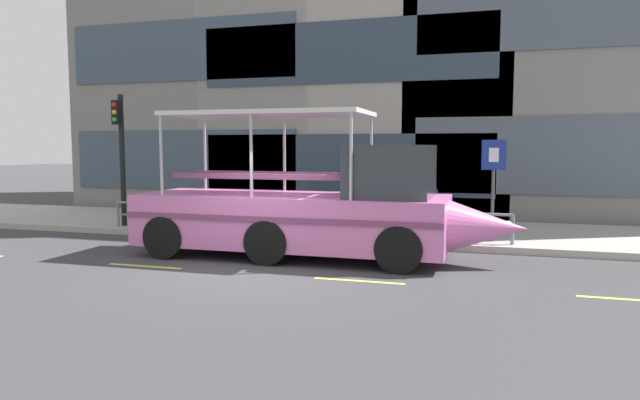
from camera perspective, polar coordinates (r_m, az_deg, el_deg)
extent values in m
plane|color=#3D3D3F|center=(12.51, -6.25, -6.69)|extent=(120.00, 120.00, 0.00)
cube|color=#A8A59E|center=(17.71, 0.79, -2.79)|extent=(32.00, 4.80, 0.18)
cube|color=#B2ADA3|center=(15.36, -1.75, -4.06)|extent=(32.00, 0.18, 0.18)
cube|color=#DBD64C|center=(13.07, -17.21, -6.37)|extent=(1.80, 0.12, 0.01)
cube|color=#DBD64C|center=(11.18, 3.93, -8.11)|extent=(1.80, 0.12, 0.01)
cube|color=#DBD64C|center=(11.19, 28.97, -8.76)|extent=(1.80, 0.12, 0.01)
cube|color=#3D4C5B|center=(22.75, -13.75, 3.93)|extent=(9.43, 0.06, 2.30)
cube|color=#3D4C5B|center=(23.04, -13.99, 14.40)|extent=(9.43, 0.06, 2.30)
cube|color=#2D3D4C|center=(20.28, 2.22, 3.58)|extent=(10.55, 0.06, 2.17)
cube|color=#2D3D4C|center=(20.54, 2.26, 14.66)|extent=(10.55, 0.06, 2.17)
cube|color=#4C5660|center=(19.90, 25.81, 4.02)|extent=(11.20, 0.06, 2.55)
cube|color=#4C5660|center=(20.37, 26.37, 17.17)|extent=(11.20, 0.06, 2.55)
cylinder|color=gray|center=(15.67, -2.54, -0.80)|extent=(11.44, 0.07, 0.07)
cylinder|color=gray|center=(15.72, -2.54, -2.15)|extent=(11.44, 0.06, 0.06)
cylinder|color=gray|center=(18.39, -19.63, -1.36)|extent=(0.09, 0.09, 0.74)
cylinder|color=gray|center=(17.33, -14.54, -1.61)|extent=(0.09, 0.09, 0.74)
cylinder|color=gray|center=(16.43, -8.83, -1.88)|extent=(0.09, 0.09, 0.74)
cylinder|color=gray|center=(15.72, -2.54, -2.15)|extent=(0.09, 0.09, 0.74)
cylinder|color=gray|center=(15.20, 4.27, -2.41)|extent=(0.09, 0.09, 0.74)
cylinder|color=gray|center=(14.92, 11.45, -2.65)|extent=(0.09, 0.09, 0.74)
cylinder|color=gray|center=(14.88, 18.79, -2.86)|extent=(0.09, 0.09, 0.74)
cylinder|color=black|center=(18.41, -19.25, 3.76)|extent=(0.16, 0.16, 4.00)
cube|color=black|center=(18.28, -19.76, 8.29)|extent=(0.24, 0.20, 0.72)
sphere|color=red|center=(18.20, -19.99, 8.99)|extent=(0.14, 0.14, 0.14)
sphere|color=gold|center=(18.19, -19.97, 8.29)|extent=(0.14, 0.14, 0.14)
sphere|color=green|center=(18.18, -19.95, 7.60)|extent=(0.14, 0.14, 0.14)
cylinder|color=#4C4F54|center=(15.16, 16.98, 0.82)|extent=(0.08, 0.08, 2.57)
cube|color=navy|center=(15.07, 17.08, 4.36)|extent=(0.60, 0.04, 0.76)
cube|color=white|center=(15.05, 17.08, 4.36)|extent=(0.24, 0.01, 0.36)
torus|color=black|center=(17.82, -14.57, -1.48)|extent=(0.70, 0.04, 0.70)
torus|color=black|center=(18.38, -17.35, -1.35)|extent=(0.70, 0.04, 0.70)
cylinder|color=#B21919|center=(18.08, -16.00, -0.92)|extent=(0.95, 0.04, 0.04)
cylinder|color=#B21919|center=(18.16, -16.49, -0.46)|extent=(0.19, 0.04, 0.51)
cube|color=black|center=(18.16, -16.62, 0.42)|extent=(0.20, 0.08, 0.06)
cylinder|color=#A5A5AA|center=(17.79, -14.72, 0.11)|extent=(0.03, 0.46, 0.03)
cube|color=pink|center=(13.49, -2.92, -1.99)|extent=(7.31, 2.41, 1.21)
cone|color=pink|center=(12.73, 16.47, -2.65)|extent=(1.65, 1.15, 1.15)
cylinder|color=pink|center=(15.10, -16.12, -1.41)|extent=(0.37, 1.15, 1.15)
cube|color=#783F64|center=(12.34, -4.82, -2.00)|extent=(7.31, 0.04, 0.12)
sphere|color=white|center=(12.73, 18.33, -2.48)|extent=(0.22, 0.22, 0.22)
cube|color=#33383D|center=(12.80, 7.15, 2.90)|extent=(1.83, 2.02, 1.16)
cube|color=silver|center=(13.60, -5.18, 8.61)|extent=(4.75, 2.22, 0.10)
cylinder|color=#B2B2B7|center=(13.95, 5.16, 4.52)|extent=(0.07, 0.07, 1.85)
cylinder|color=#B2B2B7|center=(11.88, 3.13, 4.39)|extent=(0.07, 0.07, 1.85)
cylinder|color=#B2B2B7|center=(14.57, -3.60, 4.57)|extent=(0.07, 0.07, 1.85)
cylinder|color=#B2B2B7|center=(12.60, -6.93, 4.42)|extent=(0.07, 0.07, 1.85)
cylinder|color=#B2B2B7|center=(15.49, -11.48, 4.52)|extent=(0.07, 0.07, 1.85)
cylinder|color=#B2B2B7|center=(13.65, -15.67, 4.33)|extent=(0.07, 0.07, 1.85)
cube|color=#783F64|center=(14.13, -4.26, 2.62)|extent=(4.37, 0.28, 0.12)
cube|color=#783F64|center=(13.06, -6.06, 2.38)|extent=(4.37, 0.28, 0.12)
cylinder|color=black|center=(13.99, 9.30, -3.36)|extent=(1.00, 0.28, 1.00)
cylinder|color=black|center=(11.82, 7.93, -4.94)|extent=(1.00, 0.28, 1.00)
cylinder|color=black|center=(14.64, -2.14, -2.90)|extent=(1.00, 0.28, 1.00)
cylinder|color=black|center=(12.59, -5.39, -4.29)|extent=(1.00, 0.28, 1.00)
cylinder|color=black|center=(15.64, -11.07, -2.47)|extent=(1.00, 0.28, 1.00)
cylinder|color=black|center=(13.74, -15.36, -3.64)|extent=(1.00, 0.28, 1.00)
cylinder|color=#1E2338|center=(15.87, 10.80, -2.13)|extent=(0.10, 0.10, 0.76)
cylinder|color=#1E2338|center=(15.95, 11.25, -2.10)|extent=(0.10, 0.10, 0.76)
cube|color=navy|center=(15.84, 11.07, 0.21)|extent=(0.33, 0.31, 0.54)
cylinder|color=navy|center=(15.74, 10.50, 0.09)|extent=(0.07, 0.07, 0.48)
cylinder|color=navy|center=(15.95, 11.63, 0.14)|extent=(0.07, 0.07, 0.48)
sphere|color=#936B4C|center=(15.81, 11.10, 1.64)|extent=(0.21, 0.21, 0.21)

